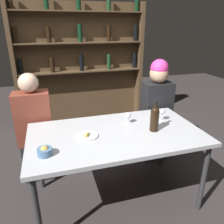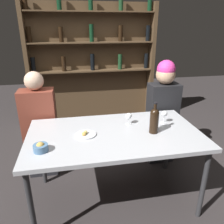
# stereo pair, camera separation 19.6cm
# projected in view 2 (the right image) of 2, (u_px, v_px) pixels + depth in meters

# --- Properties ---
(ground_plane) EXTENTS (10.00, 10.00, 0.00)m
(ground_plane) POSITION_uv_depth(u_px,v_px,m) (114.00, 197.00, 2.24)
(ground_plane) COLOR #332D2D
(dining_table) EXTENTS (1.55, 0.86, 0.74)m
(dining_table) POSITION_uv_depth(u_px,v_px,m) (115.00, 138.00, 1.99)
(dining_table) COLOR #B7BABF
(dining_table) RESTS_ON ground_plane
(wine_rack_wall) EXTENTS (2.06, 0.21, 2.10)m
(wine_rack_wall) POSITION_uv_depth(u_px,v_px,m) (92.00, 62.00, 3.56)
(wine_rack_wall) COLOR #4C3823
(wine_rack_wall) RESTS_ON ground_plane
(wine_bottle) EXTENTS (0.08, 0.08, 0.29)m
(wine_bottle) POSITION_uv_depth(u_px,v_px,m) (154.00, 120.00, 1.93)
(wine_bottle) COLOR black
(wine_bottle) RESTS_ON dining_table
(wine_glass_0) EXTENTS (0.06, 0.06, 0.13)m
(wine_glass_0) POSITION_uv_depth(u_px,v_px,m) (164.00, 114.00, 2.14)
(wine_glass_0) COLOR silver
(wine_glass_0) RESTS_ON dining_table
(wine_glass_1) EXTENTS (0.06, 0.06, 0.12)m
(wine_glass_1) POSITION_uv_depth(u_px,v_px,m) (129.00, 117.00, 2.11)
(wine_glass_1) COLOR silver
(wine_glass_1) RESTS_ON dining_table
(food_plate_0) EXTENTS (0.18, 0.18, 0.04)m
(food_plate_0) POSITION_uv_depth(u_px,v_px,m) (85.00, 134.00, 1.92)
(food_plate_0) COLOR silver
(food_plate_0) RESTS_ON dining_table
(snack_bowl) EXTENTS (0.11, 0.11, 0.08)m
(snack_bowl) POSITION_uv_depth(u_px,v_px,m) (41.00, 147.00, 1.67)
(snack_bowl) COLOR #4C7299
(snack_bowl) RESTS_ON dining_table
(seated_person_left) EXTENTS (0.36, 0.22, 1.21)m
(seated_person_left) POSITION_uv_depth(u_px,v_px,m) (40.00, 128.00, 2.44)
(seated_person_left) COLOR #26262B
(seated_person_left) RESTS_ON ground_plane
(seated_person_right) EXTENTS (0.35, 0.22, 1.28)m
(seated_person_right) POSITION_uv_depth(u_px,v_px,m) (162.00, 113.00, 2.65)
(seated_person_right) COLOR #26262B
(seated_person_right) RESTS_ON ground_plane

